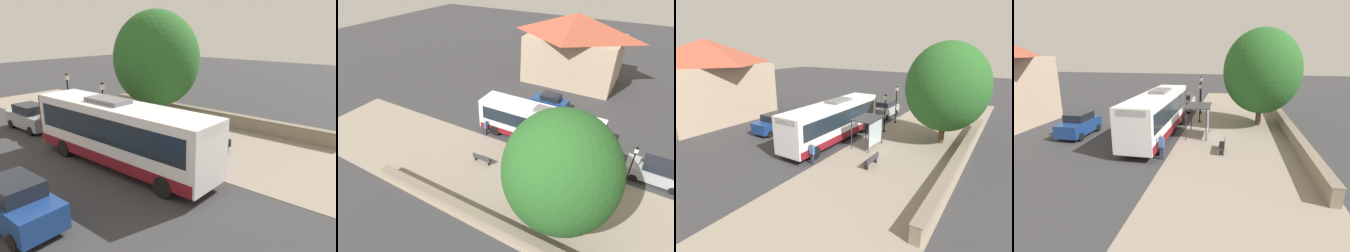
% 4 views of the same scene
% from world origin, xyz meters
% --- Properties ---
extents(ground_plane, '(120.00, 120.00, 0.00)m').
position_xyz_m(ground_plane, '(0.00, 0.00, 0.00)').
color(ground_plane, '#353538').
rests_on(ground_plane, ground).
extents(sidewalk_plaza, '(9.00, 44.00, 0.02)m').
position_xyz_m(sidewalk_plaza, '(-4.50, 0.00, 0.01)').
color(sidewalk_plaza, gray).
rests_on(sidewalk_plaza, ground).
extents(stone_wall, '(0.60, 20.00, 0.99)m').
position_xyz_m(stone_wall, '(-8.55, 0.00, 0.50)').
color(stone_wall, gray).
rests_on(stone_wall, ground).
extents(background_building, '(8.47, 12.35, 8.88)m').
position_xyz_m(background_building, '(17.26, 3.17, 4.56)').
color(background_building, tan).
rests_on(background_building, ground).
extents(bus, '(2.64, 11.45, 3.61)m').
position_xyz_m(bus, '(1.84, 1.36, 1.87)').
color(bus, white).
rests_on(bus, ground).
extents(bus_shelter, '(1.85, 2.79, 2.51)m').
position_xyz_m(bus_shelter, '(-1.51, 0.95, 2.10)').
color(bus_shelter, '#2D2D33').
rests_on(bus_shelter, ground).
extents(pedestrian, '(0.34, 0.22, 1.67)m').
position_xyz_m(pedestrian, '(0.27, 6.16, 0.98)').
color(pedestrian, '#2D3347').
rests_on(pedestrian, ground).
extents(bench, '(0.40, 1.68, 0.88)m').
position_xyz_m(bench, '(-3.44, 4.16, 0.48)').
color(bench, '#333338').
rests_on(bench, ground).
extents(street_lamp_near, '(0.28, 0.28, 4.07)m').
position_xyz_m(street_lamp_near, '(-0.59, -6.88, 2.42)').
color(street_lamp_near, black).
rests_on(street_lamp_near, ground).
extents(street_lamp_far, '(0.28, 0.28, 3.75)m').
position_xyz_m(street_lamp_far, '(-0.92, -3.35, 2.24)').
color(street_lamp_far, black).
rests_on(street_lamp_far, ground).
extents(shade_tree, '(6.70, 6.70, 8.57)m').
position_xyz_m(shade_tree, '(-6.33, -3.31, 4.88)').
color(shade_tree, brown).
rests_on(shade_tree, ground).
extents(parked_car_behind_bus, '(1.93, 4.31, 1.85)m').
position_xyz_m(parked_car_behind_bus, '(1.49, -8.74, 0.91)').
color(parked_car_behind_bus, '#9EA0A8').
rests_on(parked_car_behind_bus, ground).
extents(parked_car_far_lane, '(1.95, 4.00, 1.85)m').
position_xyz_m(parked_car_far_lane, '(8.09, 2.60, 0.91)').
color(parked_car_far_lane, navy).
rests_on(parked_car_far_lane, ground).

